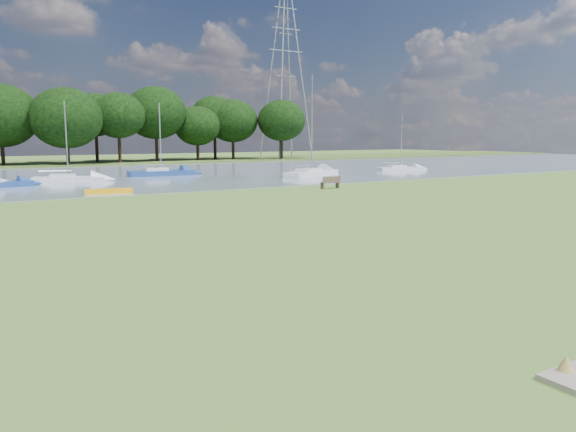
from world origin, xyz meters
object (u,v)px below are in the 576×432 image
kayak (109,191)px  sailboat_0 (161,171)px  sailboat_4 (400,167)px  riverbank_bench (331,182)px  sailboat_6 (311,171)px  pylon (286,48)px  sailboat_3 (68,177)px

kayak → sailboat_0: (9.37, 15.62, 0.31)m
sailboat_4 → riverbank_bench: bearing=-130.2°
sailboat_6 → pylon: bearing=39.5°
kayak → sailboat_3: (-0.53, 12.75, 0.24)m
kayak → riverbank_bench: bearing=-7.3°
sailboat_3 → sailboat_4: sailboat_3 is taller
kayak → pylon: (43.62, 46.00, 19.43)m
riverbank_bench → sailboat_4: sailboat_4 is taller
sailboat_3 → sailboat_6: (23.19, -6.00, 0.08)m
sailboat_4 → sailboat_6: size_ratio=0.65×
sailboat_3 → sailboat_6: bearing=2.8°
sailboat_0 → sailboat_6: sailboat_6 is taller
riverbank_bench → sailboat_4: bearing=40.4°
sailboat_0 → sailboat_3: sailboat_0 is taller
pylon → sailboat_0: size_ratio=4.11×
pylon → sailboat_0: (-34.26, -30.38, -19.12)m
sailboat_3 → kayak: bearing=-70.3°
sailboat_0 → kayak: bearing=-117.6°
pylon → sailboat_6: (-20.96, -39.25, -19.10)m
sailboat_3 → sailboat_6: 23.96m
sailboat_0 → riverbank_bench: bearing=-67.9°
sailboat_6 → kayak: bearing=174.2°
sailboat_3 → sailboat_6: sailboat_6 is taller
riverbank_bench → kayak: bearing=168.8°
sailboat_6 → sailboat_4: bearing=-15.0°
riverbank_bench → sailboat_0: 22.04m
sailboat_3 → sailboat_4: (37.51, -4.14, -0.02)m
sailboat_4 → sailboat_6: (-14.32, -1.86, 0.10)m
sailboat_3 → sailboat_4: size_ratio=1.09×
pylon → sailboat_4: 42.55m
riverbank_bench → sailboat_3: 24.74m
pylon → sailboat_6: size_ratio=3.00×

